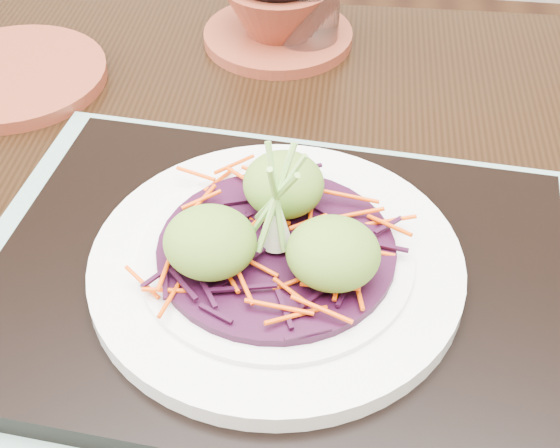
# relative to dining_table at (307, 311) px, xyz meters

# --- Properties ---
(dining_table) EXTENTS (1.20, 0.82, 0.74)m
(dining_table) POSITION_rel_dining_table_xyz_m (0.00, 0.00, 0.00)
(dining_table) COLOR black
(dining_table) RESTS_ON ground
(placemat) EXTENTS (0.50, 0.41, 0.00)m
(placemat) POSITION_rel_dining_table_xyz_m (-0.02, -0.07, 0.10)
(placemat) COLOR gray
(placemat) RESTS_ON dining_table
(serving_tray) EXTENTS (0.44, 0.34, 0.02)m
(serving_tray) POSITION_rel_dining_table_xyz_m (-0.02, -0.07, 0.11)
(serving_tray) COLOR black
(serving_tray) RESTS_ON placemat
(white_plate) EXTENTS (0.27, 0.27, 0.02)m
(white_plate) POSITION_rel_dining_table_xyz_m (-0.02, -0.07, 0.13)
(white_plate) COLOR silver
(white_plate) RESTS_ON serving_tray
(cabbage_bed) EXTENTS (0.17, 0.17, 0.01)m
(cabbage_bed) POSITION_rel_dining_table_xyz_m (-0.02, -0.07, 0.14)
(cabbage_bed) COLOR #2F0920
(cabbage_bed) RESTS_ON white_plate
(carrot_julienne) EXTENTS (0.21, 0.21, 0.01)m
(carrot_julienne) POSITION_rel_dining_table_xyz_m (-0.02, -0.07, 0.15)
(carrot_julienne) COLOR #E64404
(carrot_julienne) RESTS_ON cabbage_bed
(guacamole_scoops) EXTENTS (0.15, 0.13, 0.05)m
(guacamole_scoops) POSITION_rel_dining_table_xyz_m (-0.02, -0.07, 0.17)
(guacamole_scoops) COLOR #597C25
(guacamole_scoops) RESTS_ON cabbage_bed
(scallion_garnish) EXTENTS (0.06, 0.06, 0.09)m
(scallion_garnish) POSITION_rel_dining_table_xyz_m (-0.02, -0.07, 0.19)
(scallion_garnish) COLOR #77B046
(scallion_garnish) RESTS_ON cabbage_bed
(terracotta_side_plate) EXTENTS (0.24, 0.24, 0.01)m
(terracotta_side_plate) POSITION_rel_dining_table_xyz_m (-0.32, 0.18, 0.10)
(terracotta_side_plate) COLOR maroon
(terracotta_side_plate) RESTS_ON dining_table
(water_glass) EXTENTS (0.09, 0.09, 0.10)m
(water_glass) POSITION_rel_dining_table_xyz_m (-0.03, 0.30, 0.15)
(water_glass) COLOR white
(water_glass) RESTS_ON dining_table
(terracotta_bowl_set) EXTENTS (0.20, 0.20, 0.07)m
(terracotta_bowl_set) POSITION_rel_dining_table_xyz_m (-0.07, 0.30, 0.13)
(terracotta_bowl_set) COLOR maroon
(terracotta_bowl_set) RESTS_ON dining_table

